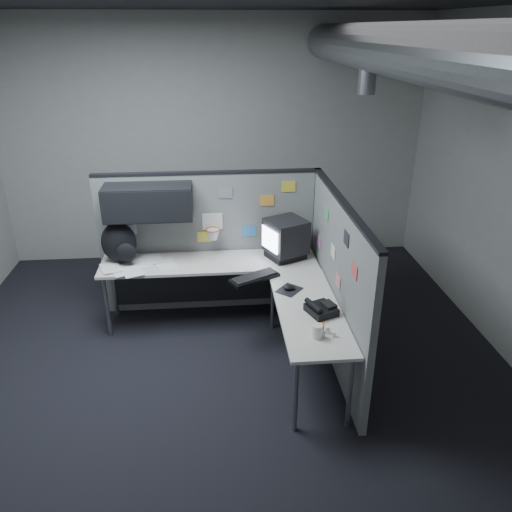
{
  "coord_description": "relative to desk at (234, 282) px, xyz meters",
  "views": [
    {
      "loc": [
        -0.03,
        -3.87,
        3.01
      ],
      "look_at": [
        0.35,
        0.35,
        1.06
      ],
      "focal_mm": 35.0,
      "sensor_mm": 36.0,
      "label": 1
    }
  ],
  "objects": [
    {
      "name": "room",
      "position": [
        0.41,
        -0.7,
        1.48
      ],
      "size": [
        5.62,
        5.62,
        3.22
      ],
      "color": "black",
      "rests_on": "ground"
    },
    {
      "name": "partition_back",
      "position": [
        -0.4,
        0.53,
        0.38
      ],
      "size": [
        2.44,
        0.42,
        1.63
      ],
      "color": "slate",
      "rests_on": "ground"
    },
    {
      "name": "partition_right",
      "position": [
        0.95,
        -0.49,
        0.21
      ],
      "size": [
        0.07,
        2.23,
        1.63
      ],
      "color": "slate",
      "rests_on": "ground"
    },
    {
      "name": "desk",
      "position": [
        0.0,
        0.0,
        0.0
      ],
      "size": [
        2.31,
        2.11,
        0.73
      ],
      "color": "beige",
      "rests_on": "ground"
    },
    {
      "name": "monitor",
      "position": [
        0.58,
        0.31,
        0.34
      ],
      "size": [
        0.5,
        0.5,
        0.43
      ],
      "rotation": [
        0.0,
        0.0,
        -0.34
      ],
      "color": "black",
      "rests_on": "desk"
    },
    {
      "name": "keyboard",
      "position": [
        0.2,
        -0.18,
        0.14
      ],
      "size": [
        0.53,
        0.4,
        0.04
      ],
      "rotation": [
        0.0,
        0.0,
        -0.28
      ],
      "color": "black",
      "rests_on": "desk"
    },
    {
      "name": "mouse",
      "position": [
        0.51,
        -0.44,
        0.13
      ],
      "size": [
        0.29,
        0.3,
        0.05
      ],
      "rotation": [
        0.0,
        0.0,
        0.07
      ],
      "color": "black",
      "rests_on": "desk"
    },
    {
      "name": "phone",
      "position": [
        0.72,
        -0.87,
        0.16
      ],
      "size": [
        0.3,
        0.31,
        0.11
      ],
      "rotation": [
        0.0,
        0.0,
        0.21
      ],
      "color": "black",
      "rests_on": "desk"
    },
    {
      "name": "bottles",
      "position": [
        0.7,
        -1.2,
        0.15
      ],
      "size": [
        0.12,
        0.14,
        0.07
      ],
      "rotation": [
        0.0,
        0.0,
        0.23
      ],
      "color": "silver",
      "rests_on": "desk"
    },
    {
      "name": "cup",
      "position": [
        0.61,
        -1.25,
        0.18
      ],
      "size": [
        0.1,
        0.1,
        0.12
      ],
      "primitive_type": "cylinder",
      "rotation": [
        0.0,
        0.0,
        -0.25
      ],
      "color": "silver",
      "rests_on": "desk"
    },
    {
      "name": "papers",
      "position": [
        -0.99,
        0.22,
        0.13
      ],
      "size": [
        0.84,
        0.61,
        0.02
      ],
      "rotation": [
        0.0,
        0.0,
        0.37
      ],
      "color": "white",
      "rests_on": "desk"
    },
    {
      "name": "backpack",
      "position": [
        -1.18,
        0.34,
        0.33
      ],
      "size": [
        0.42,
        0.38,
        0.45
      ],
      "rotation": [
        0.0,
        0.0,
        0.26
      ],
      "color": "black",
      "rests_on": "desk"
    }
  ]
}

